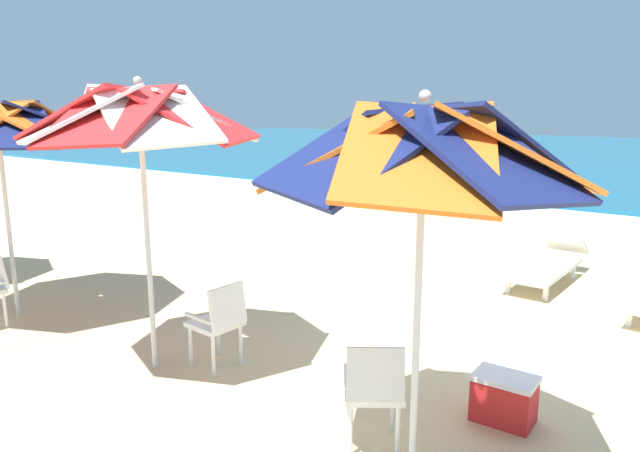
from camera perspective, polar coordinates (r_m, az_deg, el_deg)
The scene contains 8 objects.
ground_plane at distance 6.77m, azimuth 15.39°, elevation -10.98°, with size 80.00×80.00×0.00m, color #D3B784.
surf_foam at distance 15.24m, azimuth 26.95°, elevation 0.79°, with size 80.00×0.70×0.01m, color white.
beach_umbrella_0 at distance 3.75m, azimuth 10.09°, elevation 7.24°, with size 2.17×2.17×2.66m.
plastic_chair_0 at distance 4.53m, azimuth 5.30°, elevation -15.50°, with size 0.62×0.63×0.87m.
beach_umbrella_1 at distance 5.65m, azimuth -17.25°, elevation 10.08°, with size 2.21×2.21×2.82m.
plastic_chair_1 at distance 5.88m, azimuth -9.85°, elevation -9.03°, with size 0.51×0.48×0.87m.
sun_lounger_1 at distance 9.19m, azimuth 21.41°, elevation -3.47°, with size 0.75×2.18×0.62m.
cooler_box at distance 5.22m, azimuth 17.60°, elevation -15.80°, with size 0.50×0.34×0.40m.
Camera 1 is at (2.01, -5.93, 2.57)m, focal length 32.62 mm.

